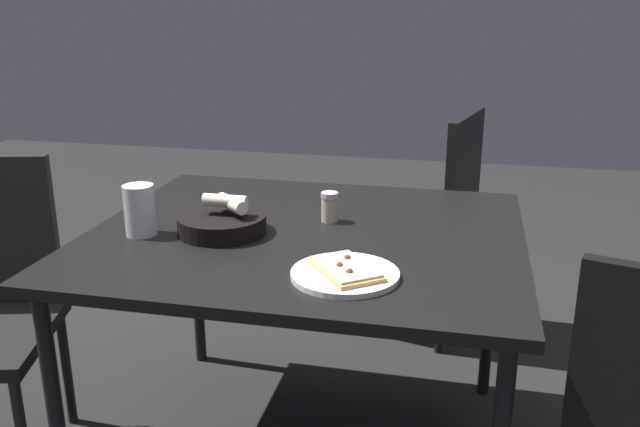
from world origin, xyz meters
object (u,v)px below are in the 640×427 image
at_px(pizza_plate, 345,273).
at_px(beer_glass, 140,213).
at_px(dining_table, 306,250).
at_px(chair_near, 433,210).
at_px(bread_basket, 223,222).
at_px(pepper_shaker, 330,209).

height_order(pizza_plate, beer_glass, beer_glass).
distance_m(dining_table, chair_near, 0.98).
relative_size(dining_table, bread_basket, 4.86).
height_order(bread_basket, beer_glass, beer_glass).
distance_m(dining_table, beer_glass, 0.47).
bearing_deg(beer_glass, dining_table, 15.83).
height_order(pizza_plate, chair_near, chair_near).
height_order(pepper_shaker, chair_near, chair_near).
distance_m(bread_basket, chair_near, 1.13).
bearing_deg(pepper_shaker, chair_near, 72.40).
bearing_deg(dining_table, chair_near, 71.59).
bearing_deg(pepper_shaker, dining_table, -114.67).
distance_m(pizza_plate, pepper_shaker, 0.41).
bearing_deg(chair_near, beer_glass, -125.40).
bearing_deg(pepper_shaker, beer_glass, -155.01).
relative_size(pizza_plate, bread_basket, 1.04).
xyz_separation_m(bread_basket, beer_glass, (-0.21, -0.06, 0.03)).
bearing_deg(pizza_plate, chair_near, 83.42).
bearing_deg(beer_glass, pizza_plate, -15.72).
xyz_separation_m(bread_basket, chair_near, (0.53, 0.98, -0.23)).
bearing_deg(bread_basket, pepper_shaker, 31.20).
relative_size(bread_basket, chair_near, 0.27).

